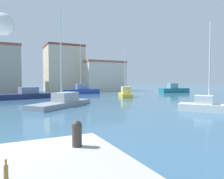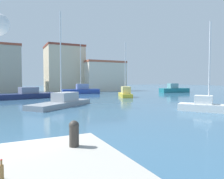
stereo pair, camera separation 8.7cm
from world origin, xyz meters
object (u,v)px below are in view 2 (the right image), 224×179
at_px(sailboat_yellow_mid_harbor, 125,93).
at_px(sailboat_blue_outer_mooring, 81,90).
at_px(bottle, 2,172).
at_px(sailboat_grey_distant_east, 62,101).
at_px(mooring_bollard, 74,132).
at_px(sailboat_white_far_left, 208,106).
at_px(motorboat_navy_near_pier, 27,95).
at_px(motorboat_teal_distant_north, 174,89).

bearing_deg(sailboat_yellow_mid_harbor, sailboat_blue_outer_mooring, 110.25).
relative_size(bottle, sailboat_grey_distant_east, 0.04).
bearing_deg(sailboat_grey_distant_east, sailboat_blue_outer_mooring, 66.66).
bearing_deg(mooring_bollard, sailboat_white_far_left, 28.22).
xyz_separation_m(motorboat_navy_near_pier, sailboat_white_far_left, (13.49, -21.48, -0.03)).
distance_m(sailboat_blue_outer_mooring, sailboat_yellow_mid_harbor, 11.84).
height_order(sailboat_yellow_mid_harbor, sailboat_white_far_left, sailboat_yellow_mid_harbor).
bearing_deg(sailboat_white_far_left, bottle, -150.86).
height_order(sailboat_blue_outer_mooring, sailboat_white_far_left, sailboat_blue_outer_mooring).
xyz_separation_m(sailboat_yellow_mid_harbor, motorboat_teal_distant_north, (15.95, 5.82, -0.01)).
relative_size(mooring_bollard, sailboat_grey_distant_east, 0.07).
distance_m(sailboat_grey_distant_east, sailboat_white_far_left, 14.39).
bearing_deg(sailboat_white_far_left, sailboat_yellow_mid_harbor, 85.39).
relative_size(motorboat_teal_distant_north, sailboat_white_far_left, 0.87).
bearing_deg(bottle, mooring_bollard, 36.65).
distance_m(mooring_bollard, motorboat_navy_near_pier, 29.27).
distance_m(mooring_bollard, sailboat_grey_distant_east, 17.65).
height_order(sailboat_grey_distant_east, sailboat_white_far_left, sailboat_grey_distant_east).
relative_size(motorboat_navy_near_pier, sailboat_white_far_left, 1.16).
bearing_deg(sailboat_blue_outer_mooring, mooring_bollard, -108.05).
height_order(bottle, motorboat_navy_near_pier, motorboat_navy_near_pier).
xyz_separation_m(motorboat_teal_distant_north, sailboat_white_far_left, (-17.34, -23.00, -0.14)).
xyz_separation_m(sailboat_blue_outer_mooring, motorboat_navy_near_pier, (-10.77, -6.81, -0.13)).
bearing_deg(bottle, sailboat_yellow_mid_harbor, 56.26).
bearing_deg(sailboat_yellow_mid_harbor, motorboat_navy_near_pier, 163.87).
height_order(mooring_bollard, sailboat_white_far_left, sailboat_white_far_left).
distance_m(motorboat_navy_near_pier, sailboat_white_far_left, 25.36).
bearing_deg(motorboat_teal_distant_north, motorboat_navy_near_pier, -177.18).
bearing_deg(mooring_bollard, sailboat_blue_outer_mooring, 71.95).
bearing_deg(sailboat_white_far_left, mooring_bollard, -151.78).
xyz_separation_m(mooring_bollard, sailboat_grey_distant_east, (3.64, 17.25, -0.96)).
distance_m(sailboat_yellow_mid_harbor, sailboat_grey_distant_east, 14.43).
bearing_deg(mooring_bollard, motorboat_navy_near_pier, 88.09).
bearing_deg(sailboat_yellow_mid_harbor, sailboat_white_far_left, -94.61).
xyz_separation_m(mooring_bollard, sailboat_blue_outer_mooring, (11.75, 36.05, -0.80)).
distance_m(bottle, sailboat_blue_outer_mooring, 39.58).
bearing_deg(motorboat_navy_near_pier, bottle, -94.86).
bearing_deg(mooring_bollard, bottle, -143.35).
height_order(sailboat_blue_outer_mooring, sailboat_yellow_mid_harbor, sailboat_blue_outer_mooring).
relative_size(sailboat_yellow_mid_harbor, motorboat_navy_near_pier, 0.98).
xyz_separation_m(motorboat_navy_near_pier, sailboat_grey_distant_east, (2.66, -11.99, -0.03)).
distance_m(bottle, sailboat_grey_distant_east, 19.19).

